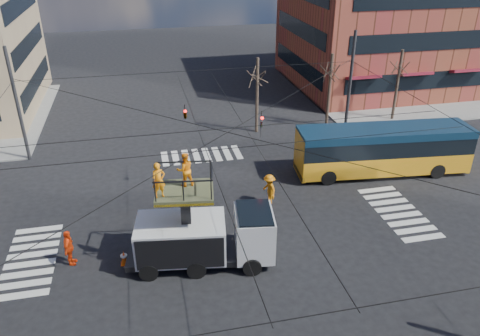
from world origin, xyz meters
The scene contains 13 objects.
ground centered at (0.00, 0.00, 0.00)m, with size 120.00×120.00×0.00m, color black.
sidewalk_ne centered at (21.00, 21.00, 0.06)m, with size 18.00×18.00×0.12m, color slate.
crosswalks centered at (0.00, 0.00, 0.01)m, with size 22.40×22.40×0.02m, color silver, non-canonical shape.
building_ne centered at (21.98, 23.98, 7.00)m, with size 20.06×16.06×14.00m.
overhead_network centered at (-0.07, 0.40, 4.29)m, with size 24.24×24.24×8.00m.
tree_a centered at (5.00, 13.50, 4.63)m, with size 2.00×2.00×6.00m.
tree_b centered at (11.00, 13.50, 4.63)m, with size 2.00×2.00×6.00m.
tree_c centered at (17.00, 13.50, 4.63)m, with size 2.00×2.00×6.00m.
utility_truck centered at (-1.58, -2.02, 1.95)m, with size 7.26×3.44×5.70m.
city_bus centered at (11.30, 4.77, 1.72)m, with size 11.52×3.68×3.20m.
traffic_cone centered at (-5.46, -1.36, 0.38)m, with size 0.36×0.36×0.75m, color #FF580A.
worker_ground centered at (-7.98, -0.79, 0.94)m, with size 1.10×0.46×1.88m, color #FF4510.
flagger centered at (2.94, 2.57, 0.95)m, with size 1.23×0.71×1.90m, color orange.
Camera 1 is at (-3.94, -20.37, 14.57)m, focal length 35.00 mm.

